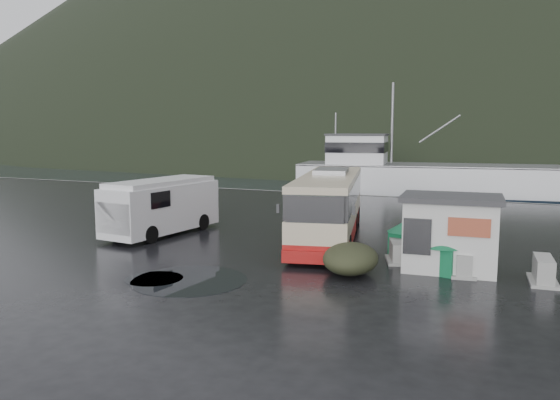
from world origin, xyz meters
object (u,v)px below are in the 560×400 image
at_px(waste_bin_left, 404,256).
at_px(white_van, 163,234).
at_px(waste_bin_right, 443,274).
at_px(fishing_trawler, 426,187).
at_px(jersey_barrier_b, 397,262).
at_px(ticket_kiosk, 449,269).
at_px(dome_tent, 350,273).
at_px(coach_bus, 329,239).
at_px(jersey_barrier_a, 463,274).
at_px(jersey_barrier_c, 543,283).

bearing_deg(waste_bin_left, white_van, -179.43).
relative_size(waste_bin_right, fishing_trawler, 0.05).
bearing_deg(waste_bin_left, jersey_barrier_b, -93.29).
relative_size(white_van, ticket_kiosk, 1.85).
bearing_deg(ticket_kiosk, dome_tent, -152.54).
bearing_deg(waste_bin_left, coach_bus, 151.97).
height_order(dome_tent, jersey_barrier_b, dome_tent).
bearing_deg(waste_bin_left, dome_tent, -109.61).
height_order(white_van, jersey_barrier_a, white_van).
bearing_deg(jersey_barrier_c, jersey_barrier_a, 178.37).
relative_size(waste_bin_right, jersey_barrier_c, 0.81).
height_order(waste_bin_right, dome_tent, waste_bin_right).
bearing_deg(dome_tent, waste_bin_right, 22.21).
distance_m(waste_bin_left, jersey_barrier_a, 3.27).
relative_size(coach_bus, waste_bin_left, 8.01).
relative_size(waste_bin_right, jersey_barrier_b, 0.88).
xyz_separation_m(coach_bus, jersey_barrier_b, (3.92, -3.28, 0.00)).
height_order(ticket_kiosk, fishing_trawler, fishing_trawler).
distance_m(coach_bus, jersey_barrier_b, 5.12).
bearing_deg(waste_bin_right, fishing_trawler, 99.66).
bearing_deg(jersey_barrier_c, jersey_barrier_b, 168.78).
xyz_separation_m(waste_bin_right, dome_tent, (-3.10, -1.27, 0.00)).
distance_m(coach_bus, dome_tent, 6.32).
relative_size(jersey_barrier_a, fishing_trawler, 0.06).
bearing_deg(waste_bin_right, jersey_barrier_b, 148.36).
relative_size(dome_tent, ticket_kiosk, 0.78).
bearing_deg(jersey_barrier_c, coach_bus, 154.65).
relative_size(jersey_barrier_c, fishing_trawler, 0.07).
relative_size(waste_bin_right, jersey_barrier_a, 0.85).
height_order(waste_bin_left, waste_bin_right, waste_bin_left).
bearing_deg(ticket_kiosk, jersey_barrier_c, -14.42).
bearing_deg(white_van, ticket_kiosk, -0.26).
bearing_deg(jersey_barrier_b, ticket_kiosk, -12.50).
relative_size(coach_bus, waste_bin_right, 8.15).
xyz_separation_m(dome_tent, jersey_barrier_b, (1.21, 2.43, 0.00)).
distance_m(waste_bin_right, fishing_trawler, 31.16).
xyz_separation_m(waste_bin_right, jersey_barrier_c, (3.29, 0.14, 0.00)).
relative_size(waste_bin_left, jersey_barrier_a, 0.86).
bearing_deg(coach_bus, dome_tent, -77.37).
bearing_deg(white_van, jersey_barrier_c, -1.06).
bearing_deg(fishing_trawler, ticket_kiosk, -87.70).
height_order(jersey_barrier_b, fishing_trawler, fishing_trawler).
height_order(coach_bus, dome_tent, coach_bus).
height_order(coach_bus, jersey_barrier_c, coach_bus).
height_order(jersey_barrier_b, jersey_barrier_c, jersey_barrier_c).
bearing_deg(jersey_barrier_c, fishing_trawler, 105.56).
bearing_deg(dome_tent, jersey_barrier_b, 63.48).
relative_size(coach_bus, jersey_barrier_a, 6.92).
bearing_deg(fishing_trawler, dome_tent, -94.02).
bearing_deg(white_van, coach_bus, 21.55).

